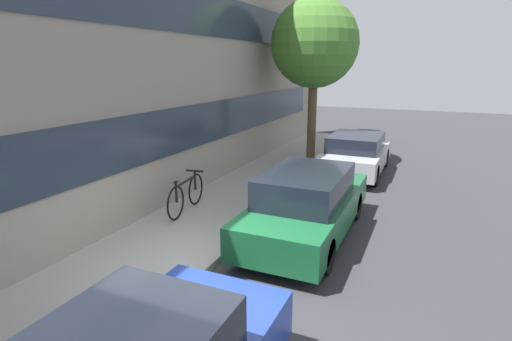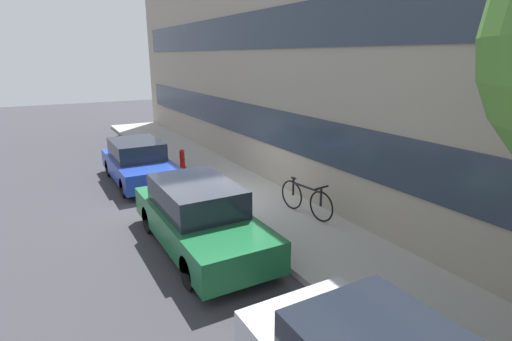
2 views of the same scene
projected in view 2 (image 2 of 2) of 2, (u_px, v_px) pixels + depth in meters
ground_plane at (206, 205)px, 10.93m from camera, size 56.00×56.00×0.00m
sidewalk_strip at (246, 196)px, 11.49m from camera, size 28.00×2.46×0.14m
rowhouse_facade at (297, 43)px, 11.11m from camera, size 28.00×1.02×8.54m
parked_car_blue at (138, 162)px, 12.82m from camera, size 3.89×1.64×1.34m
parked_car_green at (199, 216)px, 8.38m from camera, size 4.32×1.66×1.42m
fire_hydrant at (182, 159)px, 13.99m from camera, size 0.44×0.25×0.67m
bicycle at (306, 199)px, 9.83m from camera, size 1.78×0.44×0.86m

